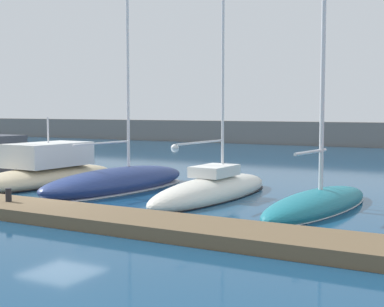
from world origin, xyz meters
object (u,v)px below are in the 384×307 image
Objects in this scene: mooring_buoy_yellow at (64,157)px; mooring_buoy_white at (175,148)px; motorboat_sand_third at (47,173)px; sailboat_ivory_fifth at (213,190)px; dock_bollard at (9,195)px; sailboat_teal_sixth at (318,200)px; sailboat_navy_fourth at (118,181)px.

mooring_buoy_yellow is 1.00× the size of mooring_buoy_white.
mooring_buoy_white is (-7.19, 23.18, -0.50)m from motorboat_sand_third.
sailboat_ivory_fifth is at bearing -32.39° from mooring_buoy_yellow.
sailboat_ivory_fifth reaches higher than dock_bollard.
sailboat_teal_sixth reaches higher than mooring_buoy_yellow.
sailboat_teal_sixth reaches higher than sailboat_ivory_fifth.
sailboat_navy_fourth reaches higher than dock_bollard.
sailboat_teal_sixth is 25.51m from mooring_buoy_yellow.
mooring_buoy_white is (-11.31, 23.26, -0.38)m from sailboat_navy_fourth.
dock_bollard is (13.77, -17.67, 0.59)m from mooring_buoy_yellow.
mooring_buoy_yellow is 11.81m from mooring_buoy_white.
sailboat_navy_fourth is (4.11, -0.08, -0.12)m from motorboat_sand_third.
sailboat_ivory_fifth is at bearing -83.06° from sailboat_navy_fourth.
dock_bollard is (0.03, -5.96, 0.21)m from sailboat_navy_fourth.
sailboat_navy_fourth reaches higher than mooring_buoy_yellow.
dock_bollard is at bearing 145.90° from sailboat_ivory_fifth.
sailboat_navy_fourth is 19.90× the size of mooring_buoy_yellow.
sailboat_ivory_fifth is at bearing 88.85° from sailboat_teal_sixth.
sailboat_teal_sixth is at bearing -95.45° from sailboat_ivory_fifth.
motorboat_sand_third is 0.56× the size of sailboat_ivory_fifth.
motorboat_sand_third reaches higher than mooring_buoy_yellow.
sailboat_ivory_fifth is 21.31× the size of mooring_buoy_yellow.
sailboat_ivory_fifth is 27.94m from mooring_buoy_white.
sailboat_ivory_fifth is 21.41× the size of mooring_buoy_white.
sailboat_navy_fourth is 0.93× the size of sailboat_ivory_fifth.
mooring_buoy_white is (2.43, 11.55, 0.00)m from mooring_buoy_yellow.
sailboat_ivory_fifth is 21.52m from mooring_buoy_yellow.
sailboat_teal_sixth is 30.97m from mooring_buoy_white.
mooring_buoy_white is at bearing 78.11° from mooring_buoy_yellow.
motorboat_sand_third is 19.73× the size of dock_bollard.
sailboat_navy_fourth is at bearing 90.29° from dock_bollard.
sailboat_navy_fourth is at bearing -89.51° from motorboat_sand_third.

